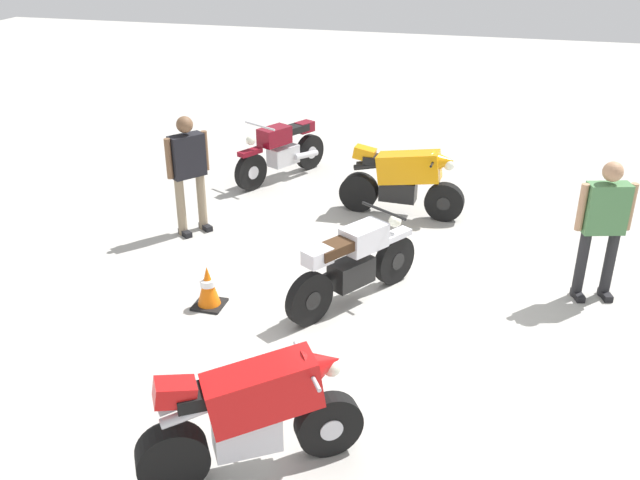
{
  "coord_description": "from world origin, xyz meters",
  "views": [
    {
      "loc": [
        7.3,
        1.14,
        4.38
      ],
      "look_at": [
        -0.0,
        -0.81,
        0.75
      ],
      "focal_mm": 39.06,
      "sensor_mm": 36.0,
      "label": 1
    }
  ],
  "objects_px": {
    "motorcycle_maroon_cruiser": "(282,150)",
    "person_in_green_shirt": "(603,221)",
    "motorcycle_red_sportbike": "(253,413)",
    "traffic_cone": "(208,287)",
    "motorcycle_orange_sportbike": "(403,179)",
    "motorcycle_silver_cruiser": "(354,264)",
    "person_in_black_shirt": "(188,167)"
  },
  "relations": [
    {
      "from": "motorcycle_maroon_cruiser",
      "to": "person_in_green_shirt",
      "type": "relative_size",
      "value": 1.09
    },
    {
      "from": "motorcycle_maroon_cruiser",
      "to": "motorcycle_red_sportbike",
      "type": "xyz_separation_m",
      "value": [
        6.82,
        1.94,
        0.07
      ]
    },
    {
      "from": "motorcycle_maroon_cruiser",
      "to": "traffic_cone",
      "type": "bearing_deg",
      "value": 33.8
    },
    {
      "from": "motorcycle_orange_sportbike",
      "to": "person_in_green_shirt",
      "type": "height_order",
      "value": "person_in_green_shirt"
    },
    {
      "from": "motorcycle_maroon_cruiser",
      "to": "motorcycle_red_sportbike",
      "type": "height_order",
      "value": "motorcycle_red_sportbike"
    },
    {
      "from": "person_in_green_shirt",
      "to": "motorcycle_silver_cruiser",
      "type": "bearing_deg",
      "value": -88.88
    },
    {
      "from": "motorcycle_red_sportbike",
      "to": "traffic_cone",
      "type": "distance_m",
      "value": 2.84
    },
    {
      "from": "motorcycle_maroon_cruiser",
      "to": "traffic_cone",
      "type": "height_order",
      "value": "motorcycle_maroon_cruiser"
    },
    {
      "from": "motorcycle_silver_cruiser",
      "to": "motorcycle_orange_sportbike",
      "type": "distance_m",
      "value": 2.81
    },
    {
      "from": "traffic_cone",
      "to": "motorcycle_maroon_cruiser",
      "type": "bearing_deg",
      "value": -173.8
    },
    {
      "from": "traffic_cone",
      "to": "person_in_black_shirt",
      "type": "bearing_deg",
      "value": -150.89
    },
    {
      "from": "motorcycle_red_sportbike",
      "to": "traffic_cone",
      "type": "xyz_separation_m",
      "value": [
        -2.41,
        -1.46,
        -0.33
      ]
    },
    {
      "from": "motorcycle_red_sportbike",
      "to": "person_in_green_shirt",
      "type": "relative_size",
      "value": 0.99
    },
    {
      "from": "traffic_cone",
      "to": "motorcycle_silver_cruiser",
      "type": "bearing_deg",
      "value": 108.14
    },
    {
      "from": "motorcycle_red_sportbike",
      "to": "motorcycle_orange_sportbike",
      "type": "distance_m",
      "value": 5.77
    },
    {
      "from": "person_in_black_shirt",
      "to": "person_in_green_shirt",
      "type": "bearing_deg",
      "value": 31.77
    },
    {
      "from": "motorcycle_red_sportbike",
      "to": "motorcycle_maroon_cruiser",
      "type": "bearing_deg",
      "value": 73.28
    },
    {
      "from": "person_in_green_shirt",
      "to": "traffic_cone",
      "type": "xyz_separation_m",
      "value": [
        1.45,
        -4.49,
        -0.75
      ]
    },
    {
      "from": "person_in_black_shirt",
      "to": "person_in_green_shirt",
      "type": "xyz_separation_m",
      "value": [
        0.49,
        5.57,
        0.0
      ]
    },
    {
      "from": "motorcycle_orange_sportbike",
      "to": "traffic_cone",
      "type": "distance_m",
      "value": 3.82
    },
    {
      "from": "motorcycle_maroon_cruiser",
      "to": "motorcycle_orange_sportbike",
      "type": "distance_m",
      "value": 2.53
    },
    {
      "from": "motorcycle_silver_cruiser",
      "to": "motorcycle_red_sportbike",
      "type": "bearing_deg",
      "value": -151.38
    },
    {
      "from": "motorcycle_silver_cruiser",
      "to": "motorcycle_maroon_cruiser",
      "type": "distance_m",
      "value": 4.42
    },
    {
      "from": "motorcycle_silver_cruiser",
      "to": "motorcycle_maroon_cruiser",
      "type": "bearing_deg",
      "value": 61.55
    },
    {
      "from": "motorcycle_silver_cruiser",
      "to": "person_in_green_shirt",
      "type": "distance_m",
      "value": 3.0
    },
    {
      "from": "motorcycle_silver_cruiser",
      "to": "traffic_cone",
      "type": "distance_m",
      "value": 1.77
    },
    {
      "from": "motorcycle_orange_sportbike",
      "to": "person_in_black_shirt",
      "type": "xyz_separation_m",
      "value": [
        1.41,
        -2.9,
        0.42
      ]
    },
    {
      "from": "person_in_black_shirt",
      "to": "person_in_green_shirt",
      "type": "relative_size",
      "value": 1.0
    },
    {
      "from": "motorcycle_maroon_cruiser",
      "to": "person_in_black_shirt",
      "type": "distance_m",
      "value": 2.59
    },
    {
      "from": "motorcycle_red_sportbike",
      "to": "motorcycle_orange_sportbike",
      "type": "xyz_separation_m",
      "value": [
        -5.76,
        0.35,
        0.0
      ]
    },
    {
      "from": "motorcycle_maroon_cruiser",
      "to": "person_in_green_shirt",
      "type": "bearing_deg",
      "value": 86.76
    },
    {
      "from": "person_in_black_shirt",
      "to": "traffic_cone",
      "type": "relative_size",
      "value": 3.31
    }
  ]
}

